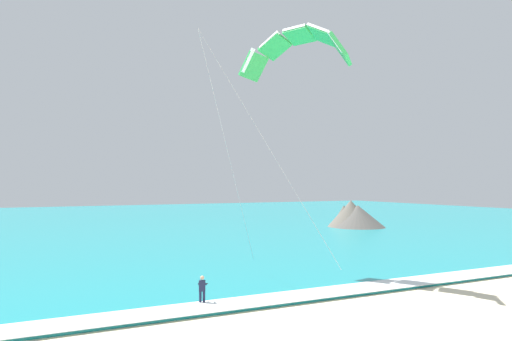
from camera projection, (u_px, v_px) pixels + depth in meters
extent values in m
cube|color=teal|center=(105.00, 223.00, 80.09)|extent=(200.00, 120.00, 0.20)
cube|color=white|center=(279.00, 298.00, 27.39)|extent=(200.00, 2.43, 0.04)
ellipsoid|color=yellow|center=(202.00, 306.00, 26.27)|extent=(1.03, 1.45, 0.05)
cube|color=black|center=(201.00, 305.00, 26.47)|extent=(0.17, 0.13, 0.04)
cube|color=black|center=(204.00, 306.00, 26.08)|extent=(0.17, 0.13, 0.04)
cylinder|color=#191E38|center=(200.00, 299.00, 26.29)|extent=(0.14, 0.14, 0.84)
cylinder|color=#191E38|center=(204.00, 299.00, 26.28)|extent=(0.14, 0.14, 0.84)
cube|color=#191E38|center=(202.00, 286.00, 26.30)|extent=(0.39, 0.33, 0.60)
sphere|color=tan|center=(202.00, 278.00, 26.31)|extent=(0.22, 0.22, 0.22)
cylinder|color=#191E38|center=(199.00, 284.00, 26.47)|extent=(0.31, 0.49, 0.22)
cylinder|color=#191E38|center=(206.00, 284.00, 26.46)|extent=(0.31, 0.49, 0.22)
cylinder|color=black|center=(203.00, 283.00, 26.68)|extent=(0.51, 0.28, 0.04)
cube|color=#3F3F42|center=(202.00, 289.00, 26.42)|extent=(0.14, 0.13, 0.10)
cube|color=green|center=(340.00, 49.00, 31.10)|extent=(1.79, 2.23, 2.10)
cube|color=white|center=(335.00, 42.00, 30.61)|extent=(0.74, 1.25, 1.69)
cube|color=green|center=(323.00, 36.00, 32.56)|extent=(2.09, 2.52, 1.66)
cube|color=white|center=(318.00, 28.00, 32.07)|extent=(0.96, 1.70, 1.10)
cube|color=green|center=(300.00, 36.00, 34.03)|extent=(2.25, 2.45, 0.84)
cube|color=white|center=(294.00, 29.00, 33.54)|extent=(1.04, 1.84, 0.26)
cube|color=green|center=(275.00, 47.00, 35.19)|extent=(2.23, 2.09, 1.66)
cube|color=white|center=(269.00, 40.00, 34.70)|extent=(0.94, 1.68, 1.10)
cube|color=green|center=(253.00, 66.00, 35.77)|extent=(2.03, 1.40, 2.10)
cube|color=white|center=(248.00, 60.00, 35.28)|extent=(0.69, 1.16, 1.69)
cylinder|color=#B2B2B7|center=(274.00, 157.00, 28.81)|extent=(9.70, 0.17, 14.24)
cylinder|color=#B2B2B7|center=(229.00, 159.00, 31.15)|extent=(6.75, 6.58, 14.24)
cone|color=#56514C|center=(358.00, 217.00, 71.33)|extent=(8.48, 8.48, 3.44)
cone|color=#665B51|center=(344.00, 216.00, 72.18)|extent=(4.27, 4.27, 3.43)
cone|color=#665B51|center=(351.00, 214.00, 72.05)|extent=(7.31, 7.31, 4.16)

